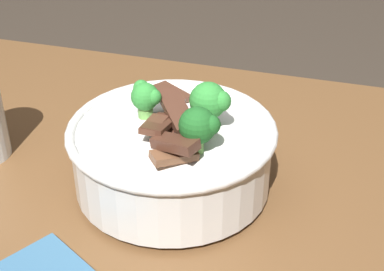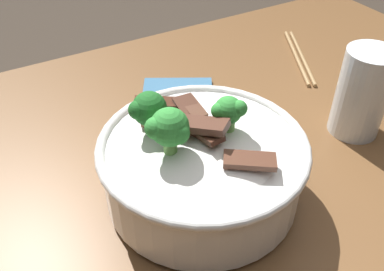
% 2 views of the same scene
% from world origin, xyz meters
% --- Properties ---
extents(dining_table, '(1.17, 0.82, 0.75)m').
position_xyz_m(dining_table, '(0.00, 0.00, 0.64)').
color(dining_table, brown).
rests_on(dining_table, ground).
extents(rice_bowl, '(0.25, 0.25, 0.15)m').
position_xyz_m(rice_bowl, '(0.10, 0.05, 0.81)').
color(rice_bowl, white).
rests_on(rice_bowl, dining_table).
extents(drinking_glass, '(0.08, 0.08, 0.14)m').
position_xyz_m(drinking_glass, '(-0.18, 0.04, 0.81)').
color(drinking_glass, white).
rests_on(drinking_glass, dining_table).
extents(chopsticks_pair, '(0.12, 0.20, 0.01)m').
position_xyz_m(chopsticks_pair, '(-0.26, -0.18, 0.75)').
color(chopsticks_pair, '#9E7A4C').
rests_on(chopsticks_pair, dining_table).
extents(folded_napkin, '(0.16, 0.16, 0.01)m').
position_xyz_m(folded_napkin, '(0.02, -0.17, 0.75)').
color(folded_napkin, '#386689').
rests_on(folded_napkin, dining_table).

